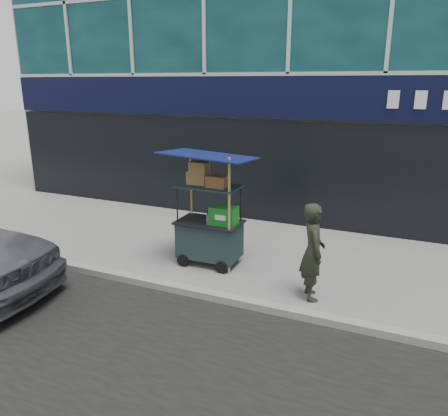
% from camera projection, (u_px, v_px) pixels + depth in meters
% --- Properties ---
extents(ground, '(80.00, 80.00, 0.00)m').
position_uv_depth(ground, '(213.00, 293.00, 6.97)').
color(ground, slate).
rests_on(ground, ground).
extents(curb, '(80.00, 0.18, 0.12)m').
position_uv_depth(curb, '(207.00, 295.00, 6.77)').
color(curb, gray).
rests_on(curb, ground).
extents(vendor_cart, '(1.56, 1.10, 2.10)m').
position_uv_depth(vendor_cart, '(210.00, 225.00, 7.90)').
color(vendor_cart, black).
rests_on(vendor_cart, ground).
extents(vendor_man, '(0.56, 0.66, 1.52)m').
position_uv_depth(vendor_man, '(313.00, 252.00, 6.62)').
color(vendor_man, black).
rests_on(vendor_man, ground).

